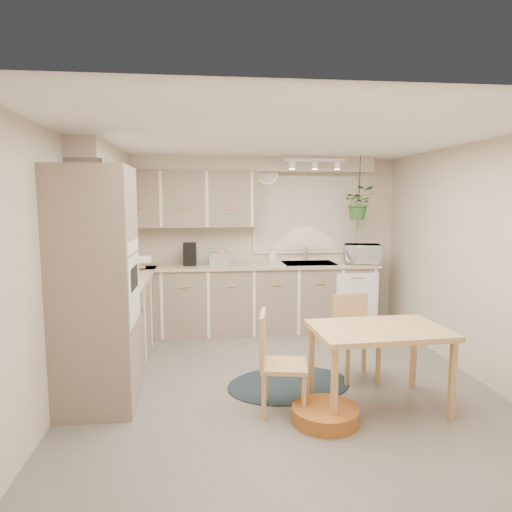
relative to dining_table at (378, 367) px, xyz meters
name	(u,v)px	position (x,y,z in m)	size (l,w,h in m)	color
floor	(280,381)	(-0.76, 0.65, -0.36)	(4.20, 4.20, 0.00)	slate
ceiling	(282,138)	(-0.76, 0.65, 2.04)	(4.20, 4.20, 0.00)	white
wall_back	(257,243)	(-0.76, 2.75, 0.84)	(4.00, 0.04, 2.40)	beige
wall_front	(348,320)	(-0.76, -1.45, 0.84)	(4.00, 0.04, 2.40)	beige
wall_left	(68,267)	(-2.76, 0.65, 0.84)	(0.04, 4.20, 2.40)	beige
wall_right	(473,260)	(1.24, 0.65, 0.84)	(0.04, 4.20, 2.40)	beige
base_cab_left	(121,320)	(-2.46, 1.52, 0.09)	(0.60, 1.85, 0.90)	gray
base_cab_back	(245,299)	(-0.96, 2.45, 0.09)	(3.60, 0.60, 0.90)	gray
counter_left	(121,280)	(-2.45, 1.52, 0.56)	(0.64, 1.89, 0.04)	#C2B38D
counter_back	(245,266)	(-0.96, 2.44, 0.56)	(3.64, 0.64, 0.04)	#C2B38D
oven_stack	(95,290)	(-2.43, 0.27, 0.69)	(0.65, 0.65, 2.10)	gray
wall_oven_face	(134,289)	(-2.11, 0.27, 0.69)	(0.02, 0.56, 0.58)	white
upper_cab_left	(107,199)	(-2.58, 1.65, 1.47)	(0.35, 2.00, 0.75)	gray
upper_cab_back	(185,199)	(-1.76, 2.57, 1.47)	(2.00, 0.35, 0.75)	gray
soffit_left	(103,156)	(-2.61, 1.65, 1.94)	(0.30, 2.00, 0.20)	beige
soffit_back	(243,164)	(-0.96, 2.60, 1.94)	(3.60, 0.30, 0.20)	beige
cooktop	(111,287)	(-2.44, 0.95, 0.59)	(0.52, 0.58, 0.02)	white
range_hood	(107,242)	(-2.46, 0.95, 1.04)	(0.40, 0.60, 0.14)	white
window_blinds	(305,215)	(-0.06, 2.72, 1.24)	(1.40, 0.02, 1.00)	white
window_frame	(305,215)	(-0.06, 2.73, 1.24)	(1.50, 0.02, 1.10)	silver
sink	(309,266)	(-0.06, 2.45, 0.54)	(0.70, 0.48, 0.10)	#A2A4A9
dishwasher_front	(357,303)	(0.54, 2.14, 0.07)	(0.58, 0.01, 0.83)	white
track_light_bar	(315,160)	(-0.06, 2.20, 1.97)	(0.80, 0.04, 0.04)	white
wall_clock	(267,174)	(-0.61, 2.72, 1.82)	(0.30, 0.30, 0.03)	gold
dining_table	(378,367)	(0.00, 0.00, 0.00)	(1.14, 0.76, 0.72)	tan
chair_left	(284,362)	(-0.83, 0.01, 0.08)	(0.41, 0.41, 0.87)	tan
chair_back	(357,338)	(0.02, 0.64, 0.07)	(0.40, 0.40, 0.85)	tan
braided_rug	(289,384)	(-0.68, 0.55, -0.35)	(1.24, 0.93, 0.01)	black
pet_bed	(325,415)	(-0.53, -0.23, -0.30)	(0.55, 0.55, 0.13)	#A25B20
microwave	(362,252)	(0.67, 2.35, 0.74)	(0.48, 0.27, 0.33)	white
soap_bottle	(272,259)	(-0.55, 2.60, 0.63)	(0.10, 0.21, 0.10)	white
hanging_plant	(359,206)	(0.60, 2.35, 1.37)	(0.41, 0.45, 0.35)	#2F5F26
coffee_maker	(190,254)	(-1.70, 2.45, 0.73)	(0.17, 0.21, 0.30)	black
toaster	(219,259)	(-1.30, 2.47, 0.66)	(0.27, 0.15, 0.16)	#A2A4A9
knife_block	(222,256)	(-1.26, 2.50, 0.69)	(0.10, 0.10, 0.21)	tan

